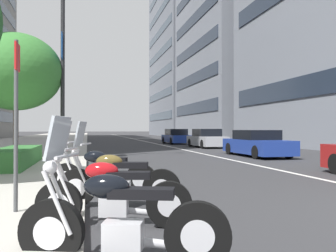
{
  "coord_description": "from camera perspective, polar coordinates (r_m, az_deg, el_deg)",
  "views": [
    {
      "loc": [
        -3.74,
        6.16,
        1.36
      ],
      "look_at": [
        16.18,
        1.7,
        1.53
      ],
      "focal_mm": 38.54,
      "sensor_mm": 36.0,
      "label": 1
    }
  ],
  "objects": [
    {
      "name": "car_following_behind",
      "position": [
        26.75,
        6.12,
        -2.04
      ],
      "size": [
        4.58,
        1.84,
        1.37
      ],
      "rotation": [
        0.0,
        0.0,
        0.01
      ],
      "color": "#B7B7BC",
      "rests_on": "ground"
    },
    {
      "name": "street_tree_far_plaza",
      "position": [
        17.15,
        -22.91,
        7.88
      ],
      "size": [
        3.94,
        3.94,
        5.37
      ],
      "color": "#473323",
      "rests_on": "sidewalk_right_plaza"
    },
    {
      "name": "parking_sign_by_curb",
      "position": [
        5.72,
        -22.87,
        2.62
      ],
      "size": [
        0.32,
        0.06,
        2.51
      ],
      "color": "#47494C",
      "rests_on": "sidewalk_right_plaza"
    },
    {
      "name": "car_lead_in_lane",
      "position": [
        18.48,
        13.87,
        -2.79
      ],
      "size": [
        4.7,
        1.85,
        1.31
      ],
      "rotation": [
        0.0,
        0.0,
        0.01
      ],
      "color": "navy",
      "rests_on": "ground"
    },
    {
      "name": "office_tower_mid_left",
      "position": [
        79.93,
        5.96,
        16.56
      ],
      "size": [
        25.15,
        20.1,
        49.57
      ],
      "color": "slate",
      "rests_on": "ground"
    },
    {
      "name": "clipped_hedge_bed",
      "position": [
        13.04,
        -22.93,
        -4.49
      ],
      "size": [
        4.84,
        1.1,
        0.57
      ],
      "primitive_type": "cube",
      "color": "#337033",
      "rests_on": "sidewalk_right_plaza"
    },
    {
      "name": "sidewalk_right_plaza",
      "position": [
        34.18,
        -21.6,
        -2.6
      ],
      "size": [
        160.0,
        10.59,
        0.15
      ],
      "primitive_type": "cube",
      "color": "#B2ADA3",
      "rests_on": "ground"
    },
    {
      "name": "street_lamp_with_banners",
      "position": [
        16.79,
        -15.15,
        11.5
      ],
      "size": [
        1.26,
        2.31,
        7.7
      ],
      "color": "#232326",
      "rests_on": "sidewalk_right_plaza"
    },
    {
      "name": "motorcycle_by_sign_pole",
      "position": [
        3.7,
        -7.67,
        -14.73
      ],
      "size": [
        0.83,
        2.05,
        1.49
      ],
      "rotation": [
        0.0,
        0.0,
        1.27
      ],
      "color": "black",
      "rests_on": "ground"
    },
    {
      "name": "lane_centre_stripe",
      "position": [
        39.25,
        -3.57,
        -2.46
      ],
      "size": [
        110.0,
        0.16,
        0.01
      ],
      "primitive_type": "cube",
      "color": "silver",
      "rests_on": "ground"
    },
    {
      "name": "motorcycle_nearest_camera",
      "position": [
        5.12,
        -9.02,
        -10.79
      ],
      "size": [
        0.75,
        2.13,
        1.48
      ],
      "rotation": [
        0.0,
        0.0,
        1.33
      ],
      "color": "black",
      "rests_on": "ground"
    },
    {
      "name": "motorcycle_under_tarp",
      "position": [
        6.37,
        -8.11,
        -8.68
      ],
      "size": [
        0.78,
        2.11,
        1.49
      ],
      "rotation": [
        0.0,
        0.0,
        1.31
      ],
      "color": "black",
      "rests_on": "ground"
    },
    {
      "name": "motorcycle_far_end_row",
      "position": [
        7.64,
        -10.45,
        -7.53
      ],
      "size": [
        0.91,
        2.15,
        1.1
      ],
      "rotation": [
        0.0,
        0.0,
        1.25
      ],
      "color": "black",
      "rests_on": "ground"
    },
    {
      "name": "car_approaching_light",
      "position": [
        33.1,
        1.29,
        -1.73
      ],
      "size": [
        4.53,
        1.88,
        1.36
      ],
      "rotation": [
        0.0,
        0.0,
        0.02
      ],
      "color": "navy",
      "rests_on": "ground"
    }
  ]
}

